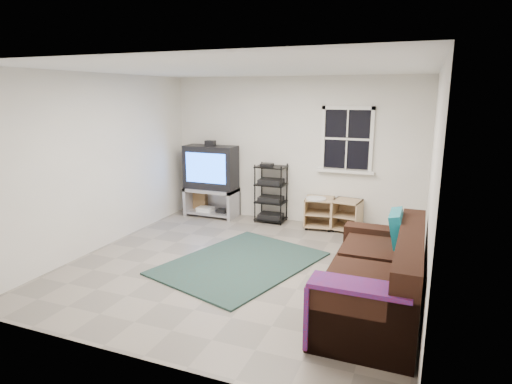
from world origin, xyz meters
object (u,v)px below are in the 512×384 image
at_px(tv_unit, 211,175).
at_px(side_table_right, 319,210).
at_px(sofa, 377,280).
at_px(side_table_left, 347,214).
at_px(av_rack, 271,197).

bearing_deg(tv_unit, side_table_right, 0.85).
relative_size(tv_unit, side_table_right, 2.60).
bearing_deg(tv_unit, sofa, -38.14).
distance_m(side_table_left, sofa, 2.82).
bearing_deg(av_rack, tv_unit, -177.36).
distance_m(av_rack, sofa, 3.48).
distance_m(av_rack, side_table_right, 0.92).
xyz_separation_m(tv_unit, av_rack, (1.19, 0.05, -0.33)).
distance_m(av_rack, side_table_left, 1.40).
relative_size(tv_unit, side_table_left, 2.72).
relative_size(tv_unit, sofa, 0.68).
bearing_deg(tv_unit, side_table_left, 1.31).
height_order(tv_unit, av_rack, tv_unit).
xyz_separation_m(side_table_left, side_table_right, (-0.49, -0.03, 0.03)).
relative_size(side_table_left, side_table_right, 0.95).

